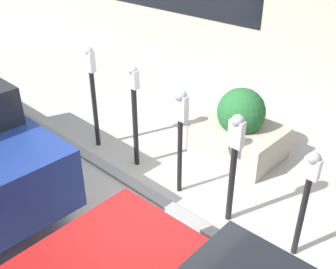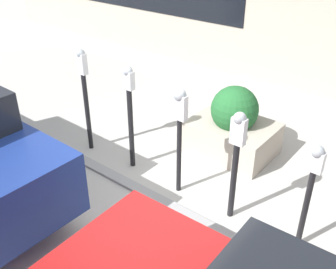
{
  "view_description": "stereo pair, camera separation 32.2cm",
  "coord_description": "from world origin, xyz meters",
  "px_view_note": "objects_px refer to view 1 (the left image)",
  "views": [
    {
      "loc": [
        -2.79,
        2.88,
        3.25
      ],
      "look_at": [
        0.0,
        -0.08,
        0.92
      ],
      "focal_mm": 42.0,
      "sensor_mm": 36.0,
      "label": 1
    },
    {
      "loc": [
        -2.55,
        3.09,
        3.25
      ],
      "look_at": [
        0.0,
        -0.08,
        0.92
      ],
      "focal_mm": 42.0,
      "sensor_mm": 36.0,
      "label": 2
    }
  ],
  "objects_px": {
    "parking_meter_fourth": "(134,105)",
    "planter_box": "(239,130)",
    "parking_meter_nearest": "(308,188)",
    "parking_meter_middle": "(180,121)",
    "parking_meter_second": "(234,153)",
    "parking_meter_farthest": "(93,86)"
  },
  "relations": [
    {
      "from": "parking_meter_second",
      "to": "parking_meter_farthest",
      "type": "bearing_deg",
      "value": 0.17
    },
    {
      "from": "parking_meter_second",
      "to": "planter_box",
      "type": "bearing_deg",
      "value": -59.51
    },
    {
      "from": "parking_meter_fourth",
      "to": "parking_meter_farthest",
      "type": "xyz_separation_m",
      "value": [
        0.85,
        0.05,
        0.04
      ]
    },
    {
      "from": "parking_meter_middle",
      "to": "planter_box",
      "type": "distance_m",
      "value": 1.42
    },
    {
      "from": "parking_meter_middle",
      "to": "parking_meter_farthest",
      "type": "xyz_separation_m",
      "value": [
        1.72,
        0.01,
        -0.05
      ]
    },
    {
      "from": "parking_meter_second",
      "to": "parking_meter_middle",
      "type": "height_order",
      "value": "parking_meter_middle"
    },
    {
      "from": "parking_meter_nearest",
      "to": "parking_meter_second",
      "type": "bearing_deg",
      "value": 2.98
    },
    {
      "from": "parking_meter_fourth",
      "to": "parking_meter_farthest",
      "type": "height_order",
      "value": "parking_meter_farthest"
    },
    {
      "from": "parking_meter_farthest",
      "to": "parking_meter_nearest",
      "type": "bearing_deg",
      "value": -179.12
    },
    {
      "from": "parking_meter_nearest",
      "to": "planter_box",
      "type": "distance_m",
      "value": 2.07
    },
    {
      "from": "parking_meter_fourth",
      "to": "parking_meter_second",
      "type": "bearing_deg",
      "value": 178.43
    },
    {
      "from": "parking_meter_farthest",
      "to": "parking_meter_middle",
      "type": "bearing_deg",
      "value": -179.75
    },
    {
      "from": "parking_meter_middle",
      "to": "parking_meter_farthest",
      "type": "distance_m",
      "value": 1.72
    },
    {
      "from": "parking_meter_fourth",
      "to": "planter_box",
      "type": "distance_m",
      "value": 1.63
    },
    {
      "from": "parking_meter_nearest",
      "to": "planter_box",
      "type": "xyz_separation_m",
      "value": [
        1.6,
        -1.23,
        -0.46
      ]
    },
    {
      "from": "parking_meter_farthest",
      "to": "planter_box",
      "type": "height_order",
      "value": "parking_meter_farthest"
    },
    {
      "from": "parking_meter_nearest",
      "to": "parking_meter_fourth",
      "type": "xyz_separation_m",
      "value": [
        2.52,
        -0.0,
        0.08
      ]
    },
    {
      "from": "parking_meter_second",
      "to": "planter_box",
      "type": "xyz_separation_m",
      "value": [
        0.75,
        -1.28,
        -0.51
      ]
    },
    {
      "from": "parking_meter_middle",
      "to": "planter_box",
      "type": "bearing_deg",
      "value": -92.07
    },
    {
      "from": "parking_meter_fourth",
      "to": "parking_meter_nearest",
      "type": "bearing_deg",
      "value": 179.96
    },
    {
      "from": "parking_meter_nearest",
      "to": "parking_meter_middle",
      "type": "bearing_deg",
      "value": 1.54
    },
    {
      "from": "parking_meter_fourth",
      "to": "planter_box",
      "type": "bearing_deg",
      "value": -126.88
    }
  ]
}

